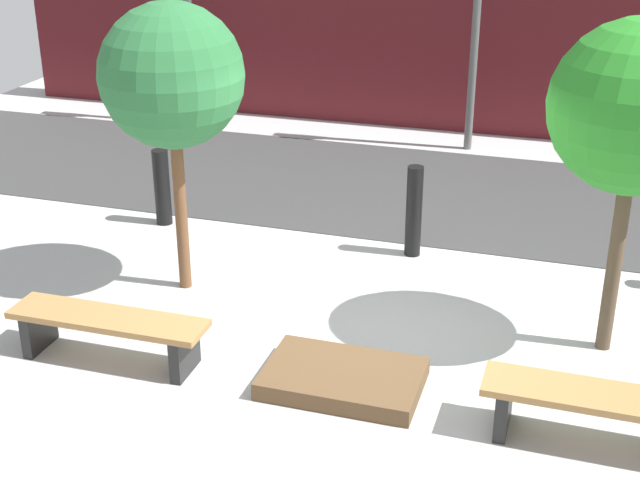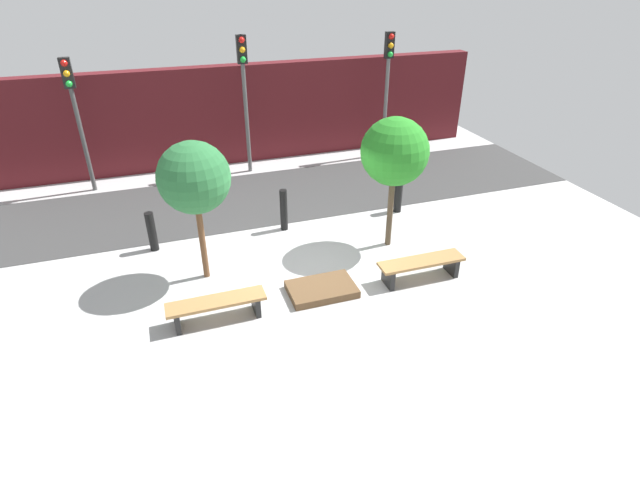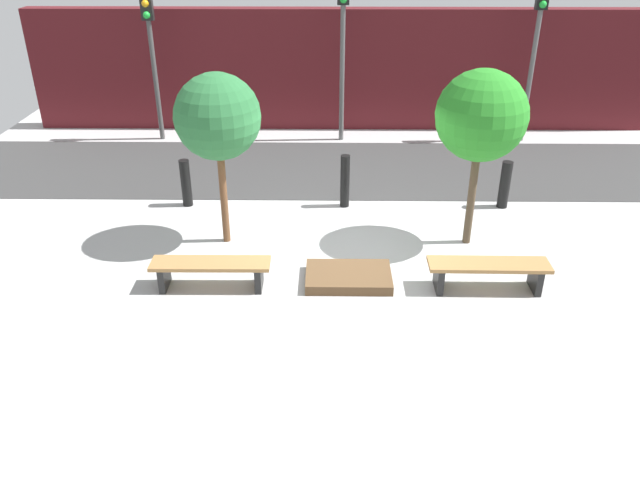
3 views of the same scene
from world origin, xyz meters
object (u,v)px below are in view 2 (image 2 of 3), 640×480
tree_behind_left_bench (194,178)px  bollard_left (284,210)px  bench_left (217,306)px  tree_behind_right_bench (395,152)px  bollard_center (398,195)px  traffic_light_west (74,102)px  traffic_light_mid_west (244,82)px  traffic_light_mid_east (388,73)px  bench_right (421,265)px  bollard_far_left (152,232)px  planter_bed (322,289)px

tree_behind_left_bench → bollard_left: (2.13, 1.51, -1.72)m
bench_left → tree_behind_right_bench: size_ratio=0.60×
bollard_center → traffic_light_west: size_ratio=0.26×
traffic_light_mid_west → traffic_light_mid_east: bearing=-0.0°
bench_left → traffic_light_mid_west: 7.91m
bench_left → bollard_center: bollard_center is taller
bench_right → tree_behind_left_bench: tree_behind_left_bench is taller
bollard_far_left → traffic_light_mid_west: 5.68m
bollard_center → tree_behind_left_bench: bearing=-164.0°
planter_bed → tree_behind_left_bench: (-2.13, 1.37, 2.17)m
bench_left → planter_bed: size_ratio=1.36×
tree_behind_right_bench → traffic_light_west: traffic_light_west is taller
bench_left → bollard_far_left: bearing=107.6°
traffic_light_west → tree_behind_left_bench: bearing=-66.1°
planter_bed → bollard_center: bearing=42.6°
planter_bed → bench_left: bearing=-174.6°
bench_right → planter_bed: 2.16m
bollard_left → traffic_light_west: traffic_light_west is taller
planter_bed → bollard_left: size_ratio=1.27×
planter_bed → tree_behind_right_bench: bearing=32.7°
traffic_light_west → traffic_light_mid_west: size_ratio=0.91×
traffic_light_mid_east → bollard_center: bearing=-109.9°
tree_behind_right_bench → traffic_light_mid_west: 6.05m
traffic_light_mid_west → traffic_light_mid_east: size_ratio=1.03×
bench_right → bollard_far_left: bollard_far_left is taller
bench_right → bollard_center: 3.24m
tree_behind_right_bench → traffic_light_west: (-6.76, 5.64, 0.28)m
tree_behind_left_bench → traffic_light_west: traffic_light_west is taller
bench_right → tree_behind_right_bench: bearing=90.4°
bollard_far_left → bollard_left: (3.13, 0.00, 0.06)m
bench_left → bollard_left: (2.13, 3.08, 0.20)m
tree_behind_left_bench → traffic_light_mid_east: size_ratio=0.75×
planter_bed → bollard_far_left: size_ratio=1.42×
traffic_light_west → traffic_light_mid_east: (9.26, 0.00, 0.16)m
bollard_far_left → bollard_left: bollard_left is taller
bollard_left → traffic_light_mid_west: traffic_light_mid_west is taller
tree_behind_left_bench → bollard_left: tree_behind_left_bench is taller
planter_bed → traffic_light_mid_west: size_ratio=0.33×
bollard_center → traffic_light_west: (-7.77, 4.13, 2.09)m
bench_right → traffic_light_mid_west: 7.91m
bollard_far_left → bollard_center: bearing=0.0°
tree_behind_right_bench → traffic_light_mid_east: (2.50, 5.64, 0.44)m
tree_behind_left_bench → bollard_center: (5.27, 1.51, -1.78)m
bollard_center → traffic_light_mid_east: bearing=70.1°
tree_behind_left_bench → traffic_light_west: 6.18m
bench_left → tree_behind_left_bench: 2.48m
tree_behind_right_bench → bench_right: bearing=-90.0°
traffic_light_mid_east → planter_bed: bearing=-123.5°
bollard_center → traffic_light_mid_east: (1.50, 4.13, 2.25)m
bench_left → traffic_light_west: (-2.50, 7.21, 2.23)m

